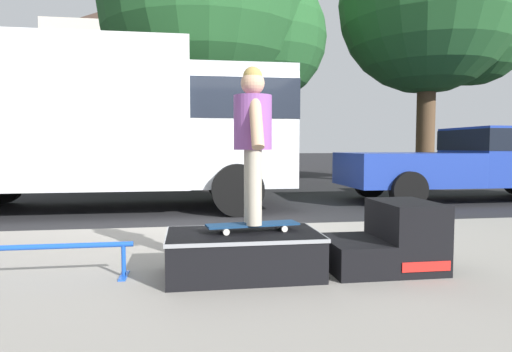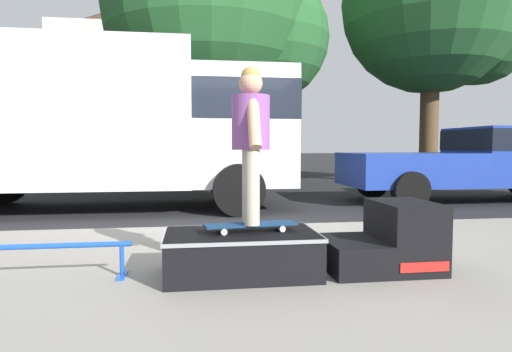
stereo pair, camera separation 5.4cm
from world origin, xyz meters
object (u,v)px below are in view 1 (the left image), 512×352
Objects in this scene: kicker_ramp at (390,241)px; street_tree_neighbour at (438,9)px; skateboard at (253,225)px; grind_rail at (38,253)px; box_truck at (107,120)px; skate_box at (243,252)px; street_tree_main at (217,16)px; skater_kid at (253,132)px; pickup_truck_blue at (479,160)px.

kicker_ramp is 0.11× the size of street_tree_neighbour.
kicker_ramp reaches higher than skateboard.
box_truck is at bearing 93.23° from grind_rail.
box_truck reaches higher than kicker_ramp.
street_tree_main is (0.42, 9.45, 4.65)m from skate_box.
skate_box is at bearing -162.90° from skater_kid.
kicker_ramp reaches higher than grind_rail.
skater_kid is at bearing -127.59° from street_tree_neighbour.
pickup_truck_blue is at bearing 42.05° from skater_kid.
skateboard reaches higher than grind_rail.
skater_kid is at bearing -68.17° from box_truck.
box_truck reaches higher than skate_box.
box_truck is (-2.02, 5.04, 1.16)m from skateboard.
pickup_truck_blue is 0.70× the size of street_tree_main.
pickup_truck_blue is (5.80, 5.23, -0.42)m from skater_kid.
skateboard is at bearing 0.00° from skater_kid.
street_tree_main is at bearing 95.34° from kicker_ramp.
kicker_ramp is at bearing -0.01° from skate_box.
skate_box is 1.30m from kicker_ramp.
grind_rail is (-2.95, 0.10, -0.02)m from kicker_ramp.
street_tree_neighbour is at bearing 71.70° from pickup_truck_blue.
skateboard is at bearing 178.76° from kicker_ramp.
pickup_truck_blue is (4.58, 5.25, 0.53)m from kicker_ramp.
skate_box is 1.59× the size of skateboard.
street_tree_neighbour is at bearing 52.41° from skateboard.
grind_rail is at bearing 177.99° from kicker_ramp.
street_tree_main is at bearing 87.47° from skate_box.
skate_box is 0.15× the size of street_tree_neighbour.
box_truck is at bearing -178.60° from pickup_truck_blue.
pickup_truck_blue is (5.88, 5.25, 0.58)m from skate_box.
street_tree_main reaches higher than box_truck.
kicker_ramp is 1.54m from skater_kid.
skater_kid is (-0.00, 0.00, 0.78)m from skateboard.
street_tree_neighbour is (6.80, -0.16, 0.44)m from street_tree_main.
skateboard is 0.12× the size of box_truck.
street_tree_main is (-0.88, 9.45, 4.60)m from kicker_ramp.
skate_box is at bearing -138.22° from pickup_truck_blue.
kicker_ramp is 0.14× the size of box_truck.
street_tree_neighbour reaches higher than skate_box.
street_tree_neighbour is at bearing 52.16° from skate_box.
pickup_truck_blue reaches higher than grind_rail.
street_tree_main is at bearing 142.48° from pickup_truck_blue.
skate_box is 1.01m from skater_kid.
box_truck reaches higher than pickup_truck_blue.
box_truck is at bearing -155.21° from street_tree_neighbour.
pickup_truck_blue is (7.53, 5.15, 0.55)m from grind_rail.
box_truck is 10.73m from street_tree_neighbour.
grind_rail is 1.15× the size of skater_kid.
street_tree_main reaches higher than skate_box.
street_tree_main is (0.33, 9.42, 4.43)m from skateboard.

